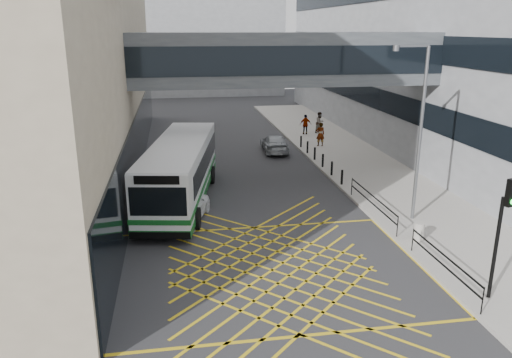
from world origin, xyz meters
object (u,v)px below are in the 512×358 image
street_lamp (418,124)px  litter_bin (419,232)px  car_dark (188,161)px  car_white (184,207)px  car_silver (275,143)px  bus (180,170)px  pedestrian_c (306,125)px  traffic_light (503,222)px  pedestrian_b (320,123)px  pedestrian_a (320,134)px

street_lamp → litter_bin: bearing=-114.4°
car_dark → car_white: bearing=91.0°
street_lamp → car_silver: bearing=96.3°
bus → litter_bin: bus is taller
pedestrian_c → traffic_light: bearing=93.8°
bus → car_white: size_ratio=2.50×
street_lamp → bus: bearing=148.7°
traffic_light → pedestrian_c: (0.76, 28.41, -1.99)m
bus → pedestrian_c: size_ratio=6.99×
car_dark → pedestrian_b: pedestrian_b is taller
bus → street_lamp: (11.08, -4.96, 3.13)m
car_dark → car_silver: 8.35m
pedestrian_b → pedestrian_c: 1.46m
car_dark → pedestrian_c: 14.73m
pedestrian_b → pedestrian_c: (-1.41, -0.36, -0.06)m
pedestrian_a → street_lamp: bearing=90.1°
traffic_light → street_lamp: 7.89m
car_silver → pedestrian_a: pedestrian_a is taller
litter_bin → pedestrian_a: 18.69m
car_silver → street_lamp: (3.70, -15.47, 4.24)m
litter_bin → pedestrian_c: size_ratio=0.47×
traffic_light → pedestrian_a: traffic_light is taller
street_lamp → pedestrian_b: street_lamp is taller
car_white → pedestrian_b: pedestrian_b is taller
car_white → car_silver: (7.33, 13.66, -0.09)m
bus → pedestrian_c: bearing=64.6°
bus → pedestrian_b: 20.55m
bus → car_silver: (7.38, 10.51, -1.11)m
car_dark → pedestrian_a: pedestrian_a is taller
pedestrian_c → pedestrian_b: bearing=-160.3°
pedestrian_a → pedestrian_b: (1.42, 5.00, -0.01)m
pedestrian_a → litter_bin: bearing=87.8°
pedestrian_a → car_dark: bearing=28.0°
litter_bin → pedestrian_a: pedestrian_a is taller
traffic_light → car_silver: bearing=81.7°
car_dark → pedestrian_c: size_ratio=2.88×
traffic_light → street_lamp: size_ratio=0.53×
car_silver → car_dark: bearing=38.2°
car_white → car_silver: bearing=-100.1°
traffic_light → pedestrian_b: bearing=69.7°
car_white → pedestrian_a: 18.18m
car_dark → street_lamp: street_lamp is taller
pedestrian_b → pedestrian_c: size_ratio=1.07×
street_lamp → pedestrian_b: bearing=78.5°
litter_bin → pedestrian_c: pedestrian_c is taller
traffic_light → pedestrian_b: 28.92m
street_lamp → traffic_light: bearing=-101.6°
litter_bin → pedestrian_b: (2.37, 23.66, 0.52)m
car_dark → pedestrian_a: (10.66, 5.51, 0.32)m
car_white → street_lamp: (11.02, -1.81, 4.15)m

